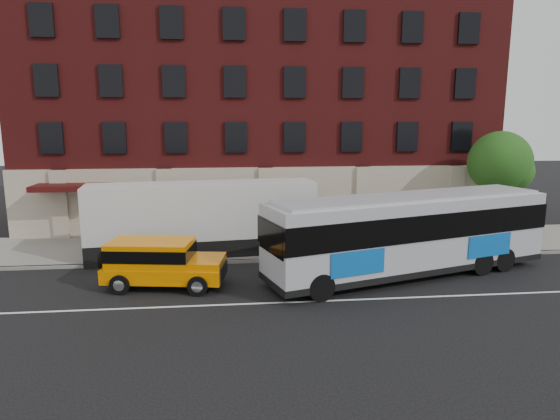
{
  "coord_description": "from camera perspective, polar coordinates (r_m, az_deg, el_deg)",
  "views": [
    {
      "loc": [
        -2.17,
        -17.31,
        7.06
      ],
      "look_at": [
        0.21,
        5.5,
        2.73
      ],
      "focal_mm": 31.19,
      "sensor_mm": 36.0,
      "label": 1
    }
  ],
  "objects": [
    {
      "name": "ground",
      "position": [
        18.82,
        1.12,
        -11.34
      ],
      "size": [
        120.0,
        120.0,
        0.0
      ],
      "primitive_type": "plane",
      "color": "black",
      "rests_on": "ground"
    },
    {
      "name": "kerb",
      "position": [
        24.43,
        -0.62,
        -5.91
      ],
      "size": [
        60.0,
        0.25,
        0.15
      ],
      "primitive_type": "cube",
      "color": "gray",
      "rests_on": "ground"
    },
    {
      "name": "city_bus",
      "position": [
        22.65,
        14.99,
        -2.46
      ],
      "size": [
        13.78,
        6.75,
        3.71
      ],
      "color": "#AFB1B9",
      "rests_on": "ground"
    },
    {
      "name": "lane_line",
      "position": [
        19.28,
        0.93,
        -10.77
      ],
      "size": [
        60.0,
        0.12,
        0.01
      ],
      "primitive_type": "cube",
      "color": "white",
      "rests_on": "ground"
    },
    {
      "name": "sidewalk",
      "position": [
        27.31,
        -1.21,
        -4.12
      ],
      "size": [
        60.0,
        6.0,
        0.15
      ],
      "primitive_type": "cube",
      "color": "gray",
      "rests_on": "ground"
    },
    {
      "name": "yellow_suv",
      "position": [
        21.27,
        -13.99,
        -5.75
      ],
      "size": [
        5.39,
        2.89,
        2.01
      ],
      "color": "#FF8500",
      "rests_on": "ground"
    },
    {
      "name": "shipping_container",
      "position": [
        25.32,
        -8.99,
        -1.2
      ],
      "size": [
        11.7,
        3.64,
        3.84
      ],
      "color": "black",
      "rests_on": "ground"
    },
    {
      "name": "sign_pole",
      "position": [
        24.93,
        -20.53,
        -2.99
      ],
      "size": [
        0.3,
        0.2,
        2.5
      ],
      "color": "slate",
      "rests_on": "ground"
    },
    {
      "name": "street_tree",
      "position": [
        31.17,
        24.42,
        4.87
      ],
      "size": [
        3.6,
        3.6,
        6.2
      ],
      "color": "#322319",
      "rests_on": "sidewalk"
    },
    {
      "name": "building",
      "position": [
        34.3,
        -2.4,
        11.57
      ],
      "size": [
        30.0,
        12.1,
        15.0
      ],
      "color": "maroon",
      "rests_on": "sidewalk"
    }
  ]
}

